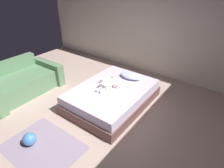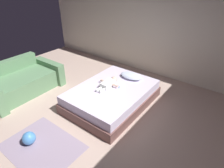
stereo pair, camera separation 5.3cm
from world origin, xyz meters
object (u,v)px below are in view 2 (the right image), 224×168
Objects in this scene: toothbrush at (119,87)px; bed at (112,96)px; pillow at (131,76)px; couch at (22,82)px; toy_ball at (29,138)px; baby at (109,83)px.

bed is at bearing -130.22° from toothbrush.
pillow is 4.62× the size of toothbrush.
couch reaches higher than toy_ball.
pillow reaches higher than toothbrush.
bed is at bearing -14.31° from baby.
pillow reaches higher than bed.
couch reaches higher than pillow.
couch reaches higher than baby.
pillow is 0.84× the size of baby.
bed is 3.73× the size of pillow.
couch is at bearing 152.39° from toy_ball.
bed is 17.20× the size of toothbrush.
pillow is at bearing 71.88° from baby.
baby reaches higher than toothbrush.
bed is 1.93m from toy_ball.
toothbrush is 0.07× the size of couch.
pillow is 0.54m from toothbrush.
baby is at bearing -156.62° from toothbrush.
pillow is 0.30× the size of couch.
couch is (-2.27, -1.62, -0.21)m from pillow.
toothbrush is (0.02, -0.54, -0.05)m from pillow.
bed is 1.12× the size of couch.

